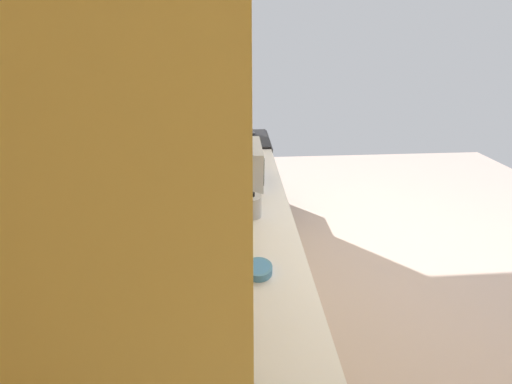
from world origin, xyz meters
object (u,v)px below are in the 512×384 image
Objects in this scene: oven_range at (241,175)px; bowl at (259,269)px; microwave at (238,164)px; kettle at (253,206)px.

bowl is at bearing -178.56° from oven_range.
microwave is 2.64× the size of kettle.
oven_range is 1.69m from kettle.
kettle is (-1.60, -0.05, 0.52)m from oven_range.
microwave is at bearing 178.27° from oven_range.
oven_range reaches higher than bowl.
kettle is (-0.52, -0.09, -0.08)m from microwave.
microwave is 0.53m from kettle.
kettle is at bearing -178.09° from oven_range.
oven_range is at bearing 1.91° from kettle.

